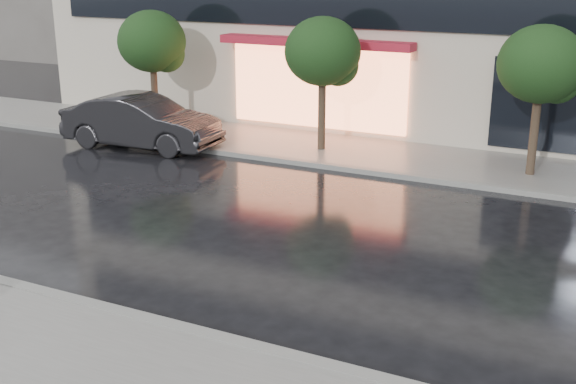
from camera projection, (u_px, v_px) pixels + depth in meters
The scene contains 8 objects.
ground at pixel (242, 313), 11.77m from camera, with size 120.00×120.00×0.00m, color black.
sidewalk_far at pixel (421, 160), 20.49m from camera, with size 60.00×3.50×0.12m, color slate.
curb_near at pixel (210, 337), 10.89m from camera, with size 60.00×0.25×0.14m, color gray.
curb_far at pixel (402, 176), 19.00m from camera, with size 60.00×0.25×0.14m, color gray.
tree_far_west at pixel (154, 44), 23.19m from camera, with size 2.20×2.20×3.99m.
tree_mid_west at pixel (325, 54), 20.67m from camera, with size 2.20×2.20×3.99m.
tree_mid_east at pixel (544, 67), 18.14m from camera, with size 2.20×2.20×3.99m.
parked_car at pixel (141, 122), 21.89m from camera, with size 1.70×4.89×1.61m, color black.
Camera 1 is at (5.36, -9.16, 5.50)m, focal length 45.00 mm.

